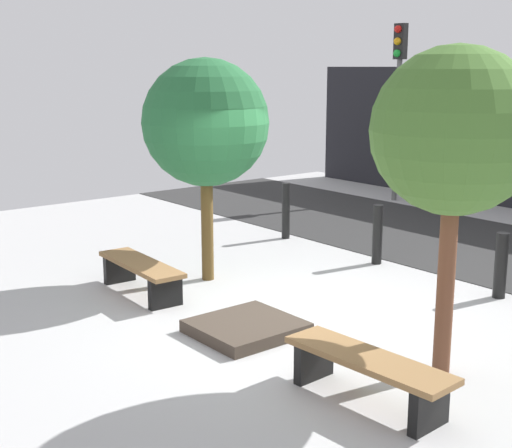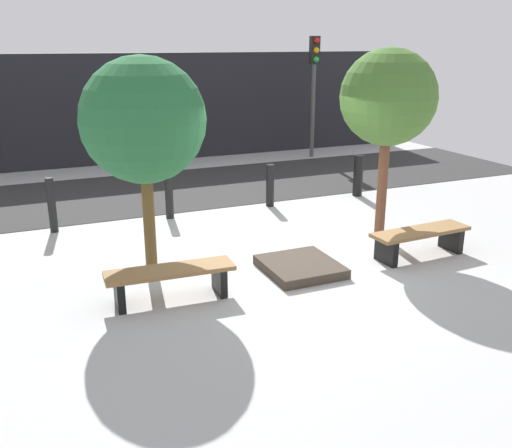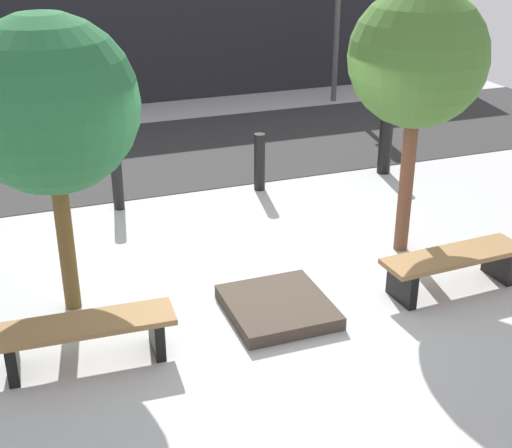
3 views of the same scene
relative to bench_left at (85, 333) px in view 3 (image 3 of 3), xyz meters
name	(u,v)px [view 3 (image 3 of 3)]	position (x,y,z in m)	size (l,w,h in m)	color
ground_plane	(254,281)	(2.07, 0.96, -0.33)	(18.00, 18.00, 0.00)	#ADADAD
road_strip	(158,154)	(2.07, 5.89, -0.32)	(18.00, 3.92, 0.01)	#2D2D2D
building_facade	(114,33)	(2.07, 9.63, 1.20)	(16.20, 0.50, 3.04)	black
bench_left	(85,333)	(0.00, 0.00, 0.00)	(1.74, 0.55, 0.45)	black
bench_right	(453,264)	(4.14, 0.00, 0.00)	(1.74, 0.56, 0.45)	black
planter_bed	(278,307)	(2.07, 0.20, -0.25)	(1.08, 1.15, 0.15)	#41362D
tree_behind_left_bench	(49,106)	(0.00, 1.11, 1.94)	(1.79, 1.79, 3.18)	brown
tree_behind_right_bench	(418,59)	(4.14, 1.11, 2.11)	(1.63, 1.63, 3.27)	brown
bollard_left	(117,178)	(0.98, 3.68, 0.15)	(0.16, 0.16, 0.95)	black
bollard_center	(260,162)	(3.16, 3.68, 0.12)	(0.17, 0.17, 0.90)	black
bollard_right	(385,146)	(5.34, 3.68, 0.14)	(0.21, 0.21, 0.92)	black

